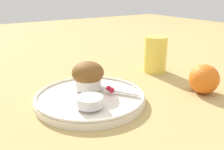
{
  "coord_description": "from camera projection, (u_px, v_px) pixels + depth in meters",
  "views": [
    {
      "loc": [
        0.45,
        -0.25,
        0.24
      ],
      "look_at": [
        0.01,
        0.04,
        0.06
      ],
      "focal_mm": 40.0,
      "sensor_mm": 36.0,
      "label": 1
    }
  ],
  "objects": [
    {
      "name": "orange_fruit",
      "position": [
        204.0,
        79.0,
        0.6
      ],
      "size": [
        0.07,
        0.07,
        0.07
      ],
      "color": "orange",
      "rests_on": "ground_plane"
    },
    {
      "name": "juice_glass",
      "position": [
        155.0,
        54.0,
        0.75
      ],
      "size": [
        0.07,
        0.07,
        0.11
      ],
      "color": "#EAD14C",
      "rests_on": "ground_plane"
    },
    {
      "name": "butter_knife",
      "position": [
        108.0,
        89.0,
        0.58
      ],
      "size": [
        0.14,
        0.1,
        0.0
      ],
      "rotation": [
        0.0,
        0.0,
        0.57
      ],
      "color": "silver",
      "rests_on": "plate"
    },
    {
      "name": "muffin",
      "position": [
        90.0,
        75.0,
        0.58
      ],
      "size": [
        0.07,
        0.07,
        0.06
      ],
      "color": "silver",
      "rests_on": "plate"
    },
    {
      "name": "berry_pair",
      "position": [
        110.0,
        89.0,
        0.56
      ],
      "size": [
        0.02,
        0.01,
        0.01
      ],
      "color": "#B7192D",
      "rests_on": "plate"
    },
    {
      "name": "plate",
      "position": [
        90.0,
        98.0,
        0.56
      ],
      "size": [
        0.25,
        0.25,
        0.02
      ],
      "color": "silver",
      "rests_on": "ground_plane"
    },
    {
      "name": "cream_ramekin",
      "position": [
        90.0,
        101.0,
        0.49
      ],
      "size": [
        0.05,
        0.05,
        0.02
      ],
      "color": "silver",
      "rests_on": "plate"
    },
    {
      "name": "ground_plane",
      "position": [
        95.0,
        101.0,
        0.57
      ],
      "size": [
        3.0,
        3.0,
        0.0
      ],
      "primitive_type": "plane",
      "color": "tan"
    }
  ]
}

